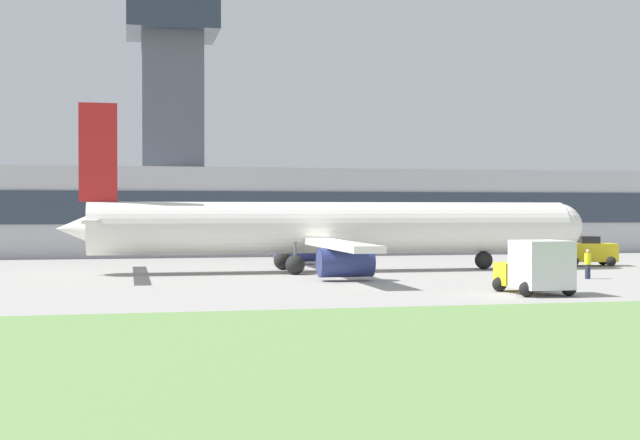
% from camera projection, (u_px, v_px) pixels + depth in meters
% --- Properties ---
extents(ground_plane, '(400.00, 400.00, 0.00)m').
position_uv_depth(ground_plane, '(331.00, 275.00, 53.30)').
color(ground_plane, '#999691').
extents(terminal_building, '(78.93, 13.03, 23.66)m').
position_uv_depth(terminal_building, '(253.00, 201.00, 80.71)').
color(terminal_building, '#B2B2B7').
rests_on(terminal_building, ground_plane).
extents(smokestack_left, '(2.42, 2.42, 34.75)m').
position_uv_depth(smokestack_left, '(180.00, 101.00, 111.01)').
color(smokestack_left, beige).
rests_on(smokestack_left, ground_plane).
extents(airplane, '(34.13, 27.54, 10.35)m').
position_uv_depth(airplane, '(329.00, 229.00, 56.56)').
color(airplane, white).
rests_on(airplane, ground_plane).
extents(pushback_tug, '(3.96, 2.83, 2.07)m').
position_uv_depth(pushback_tug, '(588.00, 253.00, 62.25)').
color(pushback_tug, yellow).
rests_on(pushback_tug, ground_plane).
extents(baggage_truck, '(2.87, 4.08, 2.52)m').
position_uv_depth(baggage_truck, '(536.00, 268.00, 41.27)').
color(baggage_truck, yellow).
rests_on(baggage_truck, ground_plane).
extents(ground_crew_person, '(0.53, 0.53, 1.68)m').
position_uv_depth(ground_crew_person, '(588.00, 264.00, 50.48)').
color(ground_crew_person, '#23283D').
rests_on(ground_crew_person, ground_plane).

